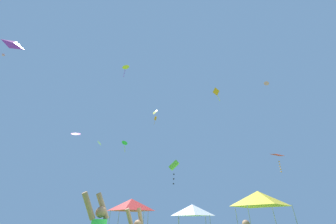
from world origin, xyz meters
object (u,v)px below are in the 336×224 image
at_px(kite_red_diamond, 278,156).
at_px(kite_magenta_delta, 76,133).
at_px(kite_orange_diamond, 216,92).
at_px(kite_yellow_diamond, 155,112).
at_px(kite_magenta_diamond, 12,45).
at_px(kite_orange_box, 155,119).
at_px(kite_yellow_delta, 126,67).
at_px(kite_pink_delta, 266,83).
at_px(kite_green_delta, 125,143).
at_px(canopy_tent_yellow, 259,199).
at_px(kite_lime_box, 174,166).
at_px(canopy_tent_white, 193,210).
at_px(canopy_tent_red, 131,205).
at_px(kite_white_delta, 100,143).

bearing_deg(kite_red_diamond, kite_magenta_delta, 164.99).
height_order(kite_orange_diamond, kite_yellow_diamond, kite_orange_diamond).
bearing_deg(kite_red_diamond, kite_orange_diamond, 97.31).
bearing_deg(kite_magenta_diamond, kite_orange_box, 71.29).
relative_size(kite_red_diamond, kite_yellow_delta, 1.06).
relative_size(kite_magenta_delta, kite_pink_delta, 2.01).
distance_m(kite_green_delta, kite_yellow_delta, 14.70).
xyz_separation_m(canopy_tent_yellow, kite_orange_box, (-10.55, 19.09, 17.60)).
relative_size(kite_lime_box, kite_magenta_diamond, 0.86).
xyz_separation_m(kite_orange_diamond, kite_magenta_diamond, (-22.57, -25.70, -13.61)).
distance_m(canopy_tent_yellow, kite_yellow_diamond, 24.78).
bearing_deg(canopy_tent_white, kite_magenta_diamond, -150.63).
bearing_deg(canopy_tent_white, kite_red_diamond, 19.60).
xyz_separation_m(kite_yellow_delta, kite_pink_delta, (21.46, -0.52, -4.36)).
relative_size(canopy_tent_red, kite_orange_box, 1.77).
xyz_separation_m(kite_white_delta, kite_lime_box, (12.54, -6.48, -5.61)).
height_order(kite_yellow_diamond, kite_lime_box, kite_yellow_diamond).
height_order(canopy_tent_yellow, kite_magenta_delta, kite_magenta_delta).
height_order(canopy_tent_yellow, kite_magenta_diamond, kite_magenta_diamond).
relative_size(kite_white_delta, kite_yellow_diamond, 0.98).
xyz_separation_m(canopy_tent_red, kite_orange_box, (0.20, 15.96, 17.79)).
bearing_deg(kite_orange_diamond, kite_orange_box, 179.58).
xyz_separation_m(canopy_tent_yellow, kite_red_diamond, (5.09, 4.88, 4.89)).
height_order(canopy_tent_yellow, kite_white_delta, kite_white_delta).
distance_m(kite_red_diamond, kite_yellow_diamond, 21.93).
height_order(kite_green_delta, kite_orange_diamond, kite_orange_diamond).
distance_m(kite_lime_box, kite_pink_delta, 18.05).
bearing_deg(canopy_tent_yellow, kite_magenta_delta, 151.79).
bearing_deg(kite_white_delta, kite_orange_diamond, 14.15).
bearing_deg(kite_magenta_delta, kite_pink_delta, -12.46).
bearing_deg(kite_yellow_delta, canopy_tent_white, -28.87).
distance_m(kite_yellow_diamond, kite_lime_box, 15.34).
xyz_separation_m(canopy_tent_yellow, kite_orange_diamond, (3.28, 18.98, 24.16)).
bearing_deg(kite_pink_delta, kite_orange_box, 142.97).
height_order(canopy_tent_white, kite_orange_box, kite_orange_box).
xyz_separation_m(canopy_tent_white, canopy_tent_yellow, (5.17, -1.23, 0.74)).
relative_size(canopy_tent_red, kite_orange_diamond, 1.10).
xyz_separation_m(canopy_tent_red, kite_magenta_diamond, (-8.54, -9.85, 10.73)).
xyz_separation_m(kite_green_delta, kite_yellow_delta, (1.89, -11.75, 8.64)).
relative_size(kite_red_diamond, kite_orange_diamond, 0.74).
distance_m(kite_orange_box, kite_magenta_diamond, 28.14).
xyz_separation_m(canopy_tent_white, kite_yellow_diamond, (-5.08, 13.75, 17.61)).
distance_m(kite_magenta_delta, kite_green_delta, 8.97).
bearing_deg(kite_magenta_delta, kite_magenta_diamond, -78.23).
bearing_deg(canopy_tent_red, kite_magenta_diamond, -130.94).
relative_size(canopy_tent_white, kite_orange_diamond, 0.90).
bearing_deg(kite_yellow_delta, kite_green_delta, 99.13).
bearing_deg(kite_orange_diamond, kite_lime_box, -129.33).
relative_size(canopy_tent_white, canopy_tent_red, 0.81).
relative_size(canopy_tent_white, kite_yellow_delta, 1.29).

